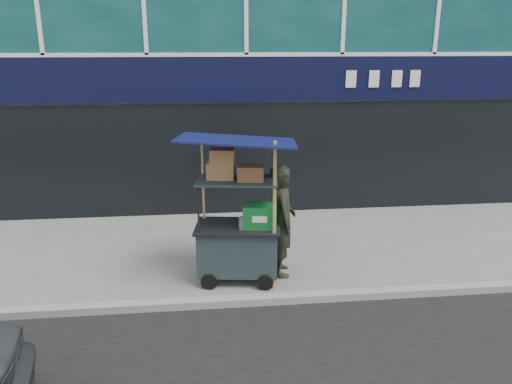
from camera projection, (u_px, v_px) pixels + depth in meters
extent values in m
plane|color=slate|center=(271.00, 296.00, 7.46)|extent=(80.00, 80.00, 0.00)
cube|color=gray|center=(273.00, 299.00, 7.25)|extent=(80.00, 0.18, 0.12)
cube|color=black|center=(247.00, 80.00, 10.29)|extent=(15.68, 0.06, 0.90)
cube|color=black|center=(247.00, 160.00, 10.82)|extent=(15.68, 0.04, 2.40)
cube|color=black|center=(238.00, 249.00, 7.87)|extent=(1.31, 0.88, 0.72)
cylinder|color=black|center=(209.00, 282.00, 7.63)|extent=(0.25, 0.08, 0.25)
cylinder|color=black|center=(265.00, 283.00, 7.61)|extent=(0.25, 0.08, 0.25)
cube|color=black|center=(238.00, 227.00, 7.76)|extent=(1.41, 0.97, 0.04)
cylinder|color=black|center=(198.00, 211.00, 7.38)|extent=(0.03, 0.03, 0.77)
cylinder|color=black|center=(274.00, 211.00, 7.35)|extent=(0.03, 0.03, 0.77)
cylinder|color=black|center=(204.00, 198.00, 7.97)|extent=(0.03, 0.03, 0.77)
cylinder|color=black|center=(274.00, 199.00, 7.94)|extent=(0.03, 0.03, 0.77)
cube|color=black|center=(237.00, 180.00, 7.55)|extent=(1.31, 0.88, 0.03)
cylinder|color=#9F8848|center=(274.00, 218.00, 7.38)|extent=(0.06, 0.06, 2.30)
cylinder|color=#9F8848|center=(204.00, 207.00, 8.01)|extent=(0.05, 0.05, 2.20)
cube|color=#0C1144|center=(237.00, 140.00, 7.37)|extent=(1.89, 1.45, 0.20)
cube|color=#0F611E|center=(260.00, 216.00, 7.65)|extent=(0.56, 0.42, 0.36)
cylinder|color=silver|center=(241.00, 224.00, 7.53)|extent=(0.08, 0.08, 0.20)
cylinder|color=#1843B8|center=(241.00, 217.00, 7.50)|extent=(0.04, 0.04, 0.02)
cube|color=olive|center=(221.00, 170.00, 7.56)|extent=(0.45, 0.36, 0.26)
cube|color=brown|center=(251.00, 173.00, 7.46)|extent=(0.42, 0.34, 0.23)
cube|color=olive|center=(222.00, 156.00, 7.48)|extent=(0.39, 0.31, 0.20)
imported|color=black|center=(282.00, 221.00, 7.96)|extent=(0.45, 0.68, 1.83)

